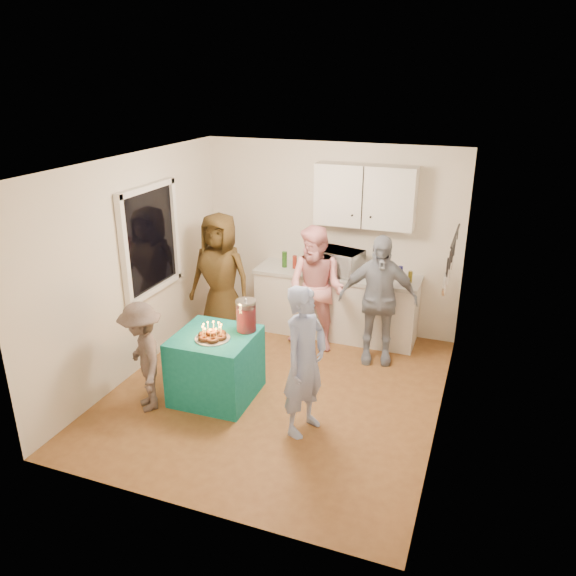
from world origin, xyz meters
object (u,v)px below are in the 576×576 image
(microwave, at_px, (340,262))
(punch_jar, at_px, (246,316))
(counter, at_px, (336,306))
(woman_back_center, at_px, (316,290))
(woman_back_left, at_px, (221,278))
(child_near_left, at_px, (143,357))
(party_table, at_px, (216,366))
(man_birthday, at_px, (305,361))
(woman_back_right, at_px, (378,300))

(microwave, distance_m, punch_jar, 1.88)
(counter, xyz_separation_m, woman_back_center, (-0.14, -0.50, 0.40))
(counter, height_order, woman_back_left, woman_back_left)
(woman_back_left, bearing_deg, woman_back_center, 8.55)
(microwave, xyz_separation_m, child_near_left, (-1.45, -2.50, -0.46))
(counter, relative_size, woman_back_center, 1.33)
(party_table, xyz_separation_m, punch_jar, (0.28, 0.23, 0.55))
(microwave, bearing_deg, man_birthday, -68.22)
(woman_back_right, bearing_deg, microwave, 127.16)
(party_table, relative_size, man_birthday, 0.54)
(punch_jar, height_order, child_near_left, child_near_left)
(counter, xyz_separation_m, party_table, (-0.81, -2.02, -0.05))
(microwave, distance_m, woman_back_left, 1.60)
(counter, bearing_deg, man_birthday, -81.86)
(counter, distance_m, woman_back_center, 0.65)
(party_table, height_order, woman_back_center, woman_back_center)
(counter, height_order, party_table, counter)
(counter, bearing_deg, party_table, -111.78)
(counter, height_order, woman_back_right, woman_back_right)
(woman_back_left, bearing_deg, microwave, 25.76)
(party_table, bearing_deg, punch_jar, 38.86)
(microwave, height_order, man_birthday, man_birthday)
(microwave, distance_m, woman_back_right, 0.88)
(man_birthday, height_order, woman_back_left, woman_back_left)
(punch_jar, distance_m, woman_back_left, 1.44)
(party_table, bearing_deg, woman_back_left, 114.14)
(counter, xyz_separation_m, man_birthday, (0.33, -2.28, 0.35))
(counter, relative_size, woman_back_left, 1.25)
(man_birthday, bearing_deg, woman_back_left, 64.49)
(child_near_left, bearing_deg, punch_jar, 83.31)
(party_table, distance_m, woman_back_center, 1.73)
(child_near_left, bearing_deg, party_table, 83.07)
(punch_jar, distance_m, woman_back_center, 1.36)
(punch_jar, distance_m, man_birthday, 0.99)
(party_table, bearing_deg, woman_back_right, 44.72)
(woman_back_center, relative_size, child_near_left, 1.35)
(woman_back_left, bearing_deg, man_birthday, -41.67)
(child_near_left, bearing_deg, microwave, 104.87)
(party_table, xyz_separation_m, man_birthday, (1.13, -0.26, 0.40))
(woman_back_left, relative_size, child_near_left, 1.44)
(party_table, height_order, man_birthday, man_birthday)
(punch_jar, distance_m, woman_back_right, 1.74)
(woman_back_left, distance_m, woman_back_right, 2.10)
(woman_back_left, distance_m, woman_back_center, 1.29)
(counter, height_order, child_near_left, child_near_left)
(party_table, distance_m, woman_back_left, 1.57)
(man_birthday, xyz_separation_m, woman_back_left, (-1.75, 1.63, 0.10))
(punch_jar, relative_size, woman_back_left, 0.19)
(punch_jar, bearing_deg, woman_back_center, 73.27)
(counter, xyz_separation_m, punch_jar, (-0.53, -1.79, 0.50))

